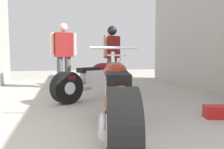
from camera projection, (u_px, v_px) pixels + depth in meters
ground_plane at (109, 102)px, 4.42m from camera, size 17.86×17.86×0.00m
motorcycle_maroon_cruiser at (116, 100)px, 2.50m from camera, size 0.74×2.20×1.02m
motorcycle_black_naked at (94, 81)px, 4.72m from camera, size 1.77×1.19×0.91m
mechanic_in_blue at (64, 52)px, 6.23m from camera, size 0.70×0.33×1.74m
mechanic_with_helmet at (112, 50)px, 6.45m from camera, size 0.58×0.50×1.70m
red_toolbox at (220, 112)px, 3.33m from camera, size 0.47×0.32×0.18m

